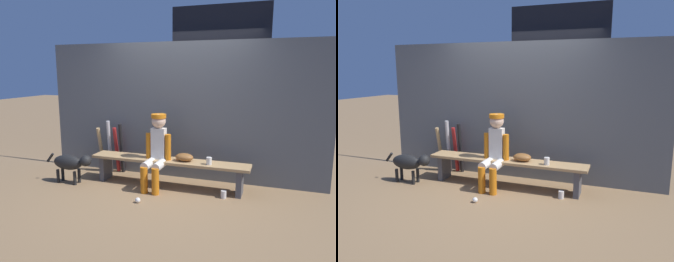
{
  "view_description": "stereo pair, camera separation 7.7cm",
  "coord_description": "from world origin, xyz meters",
  "views": [
    {
      "loc": [
        1.62,
        -4.56,
        1.8
      ],
      "look_at": [
        0.0,
        0.0,
        0.89
      ],
      "focal_mm": 34.55,
      "sensor_mm": 36.0,
      "label": 1
    },
    {
      "loc": [
        1.69,
        -4.54,
        1.8
      ],
      "look_at": [
        0.0,
        0.0,
        0.89
      ],
      "focal_mm": 34.55,
      "sensor_mm": 36.0,
      "label": 2
    }
  ],
  "objects": [
    {
      "name": "player_seated",
      "position": [
        -0.15,
        -0.11,
        0.62
      ],
      "size": [
        0.41,
        0.55,
        1.14
      ],
      "color": "silver",
      "rests_on": "ground_plane"
    },
    {
      "name": "scoreboard",
      "position": [
        0.58,
        1.3,
        2.19
      ],
      "size": [
        2.02,
        0.27,
        3.17
      ],
      "color": "#3F3F42",
      "rests_on": "ground_plane"
    },
    {
      "name": "cup_on_ground",
      "position": [
        0.91,
        -0.18,
        0.06
      ],
      "size": [
        0.08,
        0.08,
        0.11
      ],
      "primitive_type": "cylinder",
      "color": "silver",
      "rests_on": "ground_plane"
    },
    {
      "name": "bat_wood_tan",
      "position": [
        -1.39,
        0.34,
        0.4
      ],
      "size": [
        0.08,
        0.21,
        0.81
      ],
      "primitive_type": "cylinder",
      "rotation": [
        0.18,
        0.0,
        -0.09
      ],
      "color": "tan",
      "rests_on": "ground_plane"
    },
    {
      "name": "bat_aluminum_black",
      "position": [
        -0.99,
        0.36,
        0.45
      ],
      "size": [
        0.1,
        0.22,
        0.9
      ],
      "primitive_type": "cylinder",
      "rotation": [
        0.16,
        0.0,
        0.19
      ],
      "color": "black",
      "rests_on": "ground_plane"
    },
    {
      "name": "chainlink_fence",
      "position": [
        0.0,
        0.51,
        1.13
      ],
      "size": [
        4.74,
        0.03,
        2.26
      ],
      "primitive_type": "cube",
      "color": "#595E63",
      "rests_on": "ground_plane"
    },
    {
      "name": "cup_on_bench",
      "position": [
        0.66,
        -0.06,
        0.49
      ],
      "size": [
        0.08,
        0.08,
        0.11
      ],
      "primitive_type": "cylinder",
      "color": "silver",
      "rests_on": "dugout_bench"
    },
    {
      "name": "baseball_glove",
      "position": [
        0.26,
        0.0,
        0.5
      ],
      "size": [
        0.28,
        0.2,
        0.12
      ],
      "primitive_type": "ellipsoid",
      "color": "brown",
      "rests_on": "dugout_bench"
    },
    {
      "name": "ground_plane",
      "position": [
        0.0,
        0.0,
        0.0
      ],
      "size": [
        30.0,
        30.0,
        0.0
      ],
      "primitive_type": "plane",
      "color": "olive"
    },
    {
      "name": "bat_aluminum_silver",
      "position": [
        -1.22,
        0.34,
        0.47
      ],
      "size": [
        0.09,
        0.17,
        0.94
      ],
      "primitive_type": "cylinder",
      "rotation": [
        0.11,
        0.0,
        0.15
      ],
      "color": "#B7B7BC",
      "rests_on": "ground_plane"
    },
    {
      "name": "baseball",
      "position": [
        -0.18,
        -0.75,
        0.04
      ],
      "size": [
        0.07,
        0.07,
        0.07
      ],
      "primitive_type": "sphere",
      "color": "white",
      "rests_on": "ground_plane"
    },
    {
      "name": "dog",
      "position": [
        -1.52,
        -0.37,
        0.34
      ],
      "size": [
        0.84,
        0.2,
        0.49
      ],
      "color": "black",
      "rests_on": "ground_plane"
    },
    {
      "name": "bat_aluminum_red",
      "position": [
        -1.11,
        0.39,
        0.41
      ],
      "size": [
        0.08,
        0.17,
        0.82
      ],
      "primitive_type": "cylinder",
      "rotation": [
        0.13,
        0.0,
        -0.11
      ],
      "color": "#B22323",
      "rests_on": "ground_plane"
    },
    {
      "name": "dugout_bench",
      "position": [
        0.0,
        0.0,
        0.34
      ],
      "size": [
        2.52,
        0.36,
        0.44
      ],
      "color": "tan",
      "rests_on": "ground_plane"
    }
  ]
}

